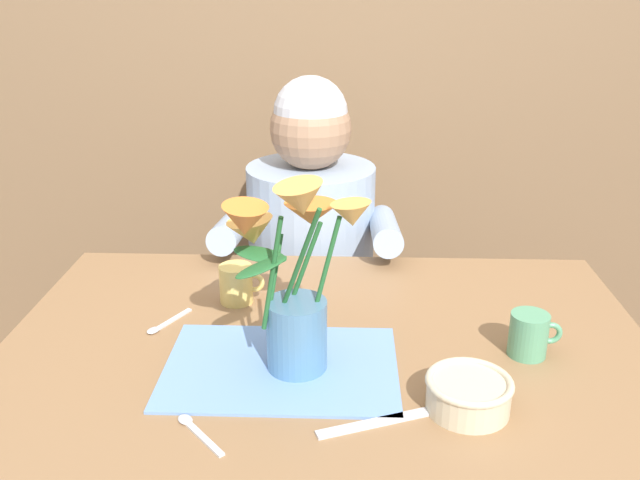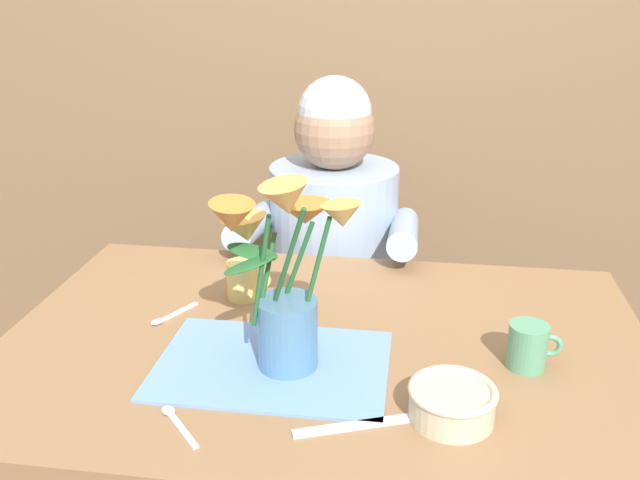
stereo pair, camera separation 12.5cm
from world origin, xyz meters
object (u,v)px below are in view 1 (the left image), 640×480
flower_vase (293,279)px  ceramic_bowl (469,393)px  seated_person (311,284)px  dinner_knife (376,423)px  tea_cup (529,335)px  ceramic_mug (237,284)px

flower_vase → ceramic_bowl: (0.28, -0.11, -0.14)m
seated_person → dinner_knife: 0.90m
ceramic_bowl → flower_vase: bearing=159.1°
tea_cup → ceramic_mug: size_ratio=1.00×
seated_person → ceramic_bowl: bearing=-72.6°
ceramic_bowl → tea_cup: size_ratio=1.46×
seated_person → tea_cup: 0.81m
ceramic_bowl → ceramic_mug: size_ratio=1.46×
seated_person → ceramic_mug: 0.53m
ceramic_bowl → seated_person: bearing=109.1°
ceramic_bowl → ceramic_mug: bearing=139.1°
dinner_knife → ceramic_mug: (-0.27, 0.40, 0.04)m
flower_vase → seated_person: bearing=90.5°
seated_person → dinner_knife: seated_person is taller
dinner_knife → tea_cup: size_ratio=2.04×
seated_person → tea_cup: bearing=-59.1°
ceramic_bowl → ceramic_mug: (-0.41, 0.36, 0.01)m
ceramic_bowl → tea_cup: tea_cup is taller
seated_person → ceramic_bowl: (0.29, -0.82, 0.21)m
seated_person → tea_cup: size_ratio=12.20×
tea_cup → dinner_knife: bearing=-142.5°
dinner_knife → ceramic_bowl: bearing=-4.5°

